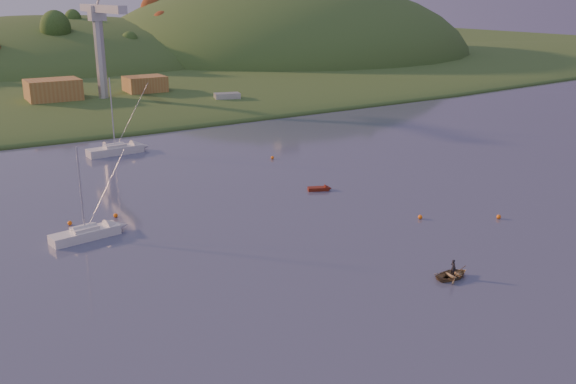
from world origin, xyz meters
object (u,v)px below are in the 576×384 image
sailboat_near (85,233)px  red_tender (323,189)px  sailboat_far (115,149)px  canoe (453,274)px

sailboat_near → red_tender: size_ratio=2.96×
sailboat_far → canoe: 64.01m
sailboat_far → canoe: size_ratio=3.59×
canoe → sailboat_far: bearing=11.7°
canoe → red_tender: (5.42, 28.83, -0.13)m
sailboat_far → red_tender: bearing=-66.8°
canoe → sailboat_near: bearing=44.3°
sailboat_near → sailboat_far: sailboat_far is taller
sailboat_far → canoe: (11.96, -62.88, -0.43)m
sailboat_near → canoe: (26.06, -27.54, -0.32)m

